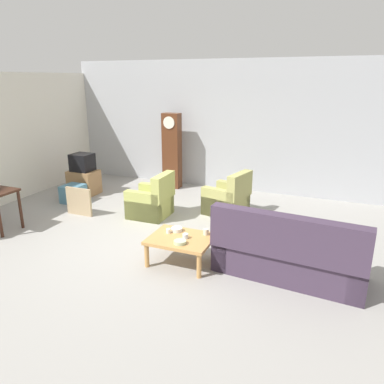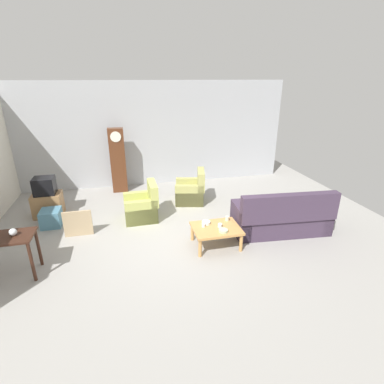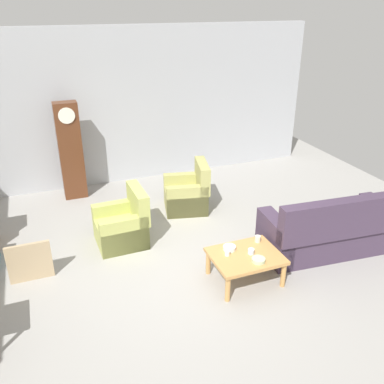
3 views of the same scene
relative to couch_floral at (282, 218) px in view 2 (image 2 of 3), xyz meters
name	(u,v)px [view 2 (image 2 of 3)]	position (x,y,z in m)	size (l,w,h in m)	color
ground_plane	(178,234)	(-2.28, 0.44, -0.36)	(10.40, 10.40, 0.00)	#999691
garage_door_wall	(155,134)	(-2.28, 4.04, 1.24)	(8.40, 0.16, 3.20)	#ADAFB5
couch_floral	(282,218)	(0.00, 0.00, 0.00)	(2.17, 1.06, 1.04)	#423347
armchair_olive_near	(142,207)	(-2.97, 1.42, -0.05)	(0.81, 0.78, 0.92)	tan
armchair_olive_far	(191,192)	(-1.56, 2.16, -0.05)	(0.94, 0.92, 0.92)	tan
coffee_table_wood	(216,230)	(-1.59, -0.19, 0.01)	(0.96, 0.76, 0.42)	tan
grandfather_clock	(118,161)	(-3.49, 3.50, 0.61)	(0.44, 0.30, 1.92)	#562D19
tv_stand_cabinet	(48,205)	(-5.26, 2.17, -0.06)	(0.68, 0.52, 0.58)	#997047
tv_crt	(44,186)	(-5.26, 2.17, 0.44)	(0.48, 0.44, 0.42)	black
framed_picture_leaning	(78,223)	(-4.41, 0.90, -0.06)	(0.60, 0.05, 0.59)	tan
storage_box_blue	(51,218)	(-5.09, 1.54, -0.16)	(0.44, 0.48, 0.40)	teal
glass_dome_cloche	(13,232)	(-5.23, -0.31, 0.49)	(0.13, 0.13, 0.13)	silver
cup_white_porcelain	(203,225)	(-1.84, -0.11, 0.10)	(0.07, 0.07, 0.07)	white
cup_blue_rimmed	(220,225)	(-1.51, -0.20, 0.10)	(0.09, 0.09, 0.08)	silver
cup_cream_tall	(227,218)	(-1.27, 0.05, 0.11)	(0.08, 0.08, 0.09)	beige
bowl_white_stacked	(206,223)	(-1.75, 0.01, 0.10)	(0.18, 0.18, 0.06)	white
bowl_shallow_green	(223,231)	(-1.51, -0.40, 0.09)	(0.19, 0.19, 0.05)	#B2C69E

